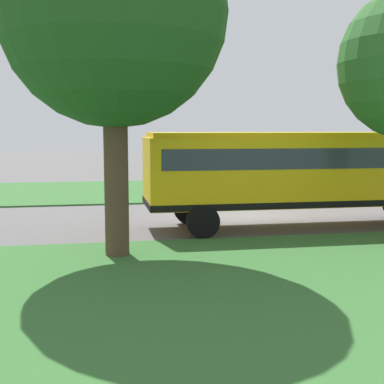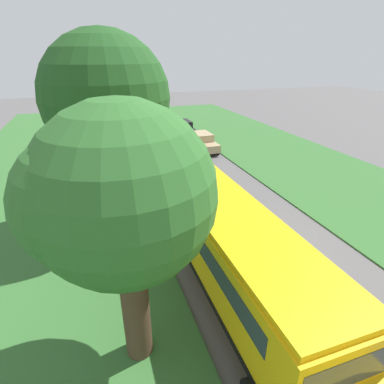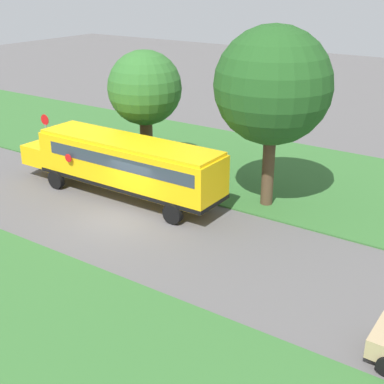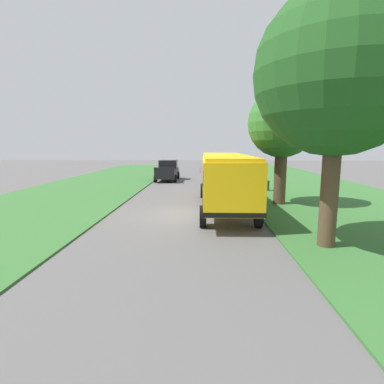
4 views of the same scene
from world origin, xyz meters
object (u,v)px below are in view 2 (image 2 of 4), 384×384
Objects in this scene: car_tan_nearest at (201,141)px; oak_tree_beside_bus at (115,198)px; car_black_middle at (183,127)px; oak_tree_roadside_mid at (109,97)px; school_bus at (233,247)px.

oak_tree_beside_bus is at bearing -115.90° from car_tan_nearest.
oak_tree_roadside_mid is (-8.19, -15.97, 5.24)m from car_black_middle.
school_bus reaches higher than car_black_middle.
car_tan_nearest is at bearing 51.48° from oak_tree_roadside_mid.
car_black_middle is 0.62× the size of oak_tree_beside_bus.
car_black_middle is 18.69m from oak_tree_roadside_mid.
school_bus is 1.75× the size of oak_tree_beside_bus.
car_black_middle is at bearing 62.83° from oak_tree_roadside_mid.
car_black_middle is at bearing 77.20° from school_bus.
car_tan_nearest is 0.49× the size of oak_tree_roadside_mid.
oak_tree_roadside_mid is at bearing -128.52° from car_tan_nearest.
oak_tree_roadside_mid is at bearing 85.39° from oak_tree_beside_bus.
car_black_middle is (0.00, 5.67, 0.00)m from car_tan_nearest.
school_bus is at bearing -64.49° from oak_tree_roadside_mid.
oak_tree_roadside_mid reaches higher than oak_tree_beside_bus.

